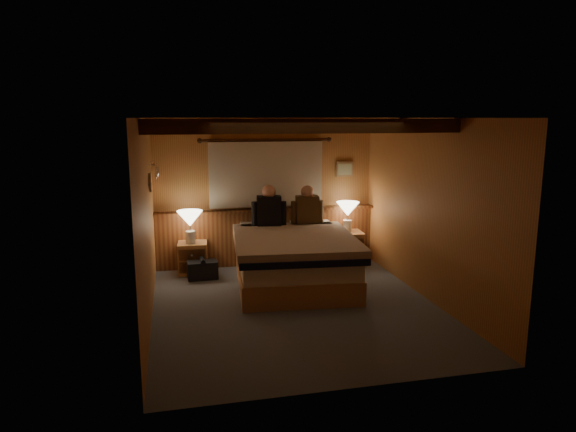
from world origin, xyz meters
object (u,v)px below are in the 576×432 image
object	(u,v)px
bed	(293,258)
duffel_bag	(202,269)
nightstand_right	(347,248)
lamp_left	(190,221)
nightstand_left	(193,258)
person_left	(269,209)
person_right	(307,208)
lamp_right	(348,211)

from	to	relation	value
bed	duffel_bag	distance (m)	1.42
nightstand_right	duffel_bag	size ratio (longest dim) A/B	1.18
duffel_bag	lamp_left	bearing A→B (deg)	116.34
nightstand_left	person_left	world-z (taller)	person_left
bed	duffel_bag	bearing A→B (deg)	161.40
person_left	nightstand_left	bearing A→B (deg)	-179.77
nightstand_left	duffel_bag	size ratio (longest dim) A/B	1.07
person_left	person_right	xyz separation A→B (m)	(0.63, 0.04, -0.01)
person_left	person_right	bearing A→B (deg)	10.20
nightstand_left	duffel_bag	xyz separation A→B (m)	(0.13, -0.31, -0.10)
lamp_left	duffel_bag	distance (m)	0.77
nightstand_right	lamp_right	bearing A→B (deg)	77.43
nightstand_left	lamp_left	distance (m)	0.61
nightstand_left	lamp_left	size ratio (longest dim) A/B	0.96
nightstand_left	bed	bearing A→B (deg)	-27.29
bed	person_right	world-z (taller)	person_right
nightstand_right	person_left	xyz separation A→B (m)	(-1.34, -0.12, 0.73)
nightstand_right	lamp_left	distance (m)	2.62
bed	lamp_right	size ratio (longest dim) A/B	4.70
person_left	duffel_bag	size ratio (longest dim) A/B	1.45
person_left	duffel_bag	xyz separation A→B (m)	(-1.06, -0.18, -0.86)
nightstand_left	lamp_left	bearing A→B (deg)	-115.91
lamp_right	duffel_bag	distance (m)	2.56
lamp_right	person_left	size ratio (longest dim) A/B	0.74
nightstand_right	person_left	world-z (taller)	person_left
person_right	lamp_right	bearing A→B (deg)	15.44
person_left	person_right	size ratio (longest dim) A/B	1.05
person_right	duffel_bag	bearing A→B (deg)	-167.41
lamp_left	lamp_right	xyz separation A→B (m)	(2.57, 0.07, 0.04)
lamp_right	duffel_bag	xyz separation A→B (m)	(-2.42, -0.35, -0.75)
bed	lamp_left	distance (m)	1.72
person_left	duffel_bag	world-z (taller)	person_left
lamp_left	person_left	distance (m)	1.23
bed	nightstand_right	bearing A→B (deg)	42.39
lamp_left	nightstand_left	bearing A→B (deg)	59.55
person_left	lamp_right	bearing A→B (deg)	13.79
lamp_left	duffel_bag	world-z (taller)	lamp_left
duffel_bag	person_left	bearing A→B (deg)	6.76
nightstand_right	person_right	xyz separation A→B (m)	(-0.71, -0.08, 0.72)
bed	person_right	bearing A→B (deg)	67.32
nightstand_right	person_right	bearing A→B (deg)	-169.48
bed	person_right	distance (m)	1.07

